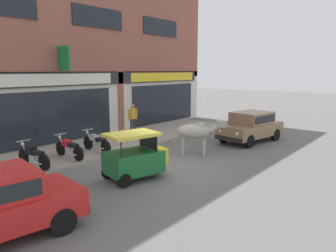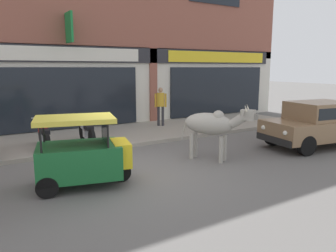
{
  "view_description": "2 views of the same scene",
  "coord_description": "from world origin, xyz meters",
  "views": [
    {
      "loc": [
        -8.73,
        -7.55,
        3.48
      ],
      "look_at": [
        1.97,
        1.0,
        1.13
      ],
      "focal_mm": 35.0,
      "sensor_mm": 36.0,
      "label": 1
    },
    {
      "loc": [
        -3.45,
        -7.13,
        2.55
      ],
      "look_at": [
        1.6,
        1.0,
        0.83
      ],
      "focal_mm": 35.0,
      "sensor_mm": 36.0,
      "label": 2
    }
  ],
  "objects": [
    {
      "name": "ground_plane",
      "position": [
        0.0,
        0.0,
        0.0
      ],
      "size": [
        90.0,
        90.0,
        0.0
      ],
      "primitive_type": "plane",
      "color": "#605E5B"
    },
    {
      "name": "sidewalk",
      "position": [
        0.0,
        4.04,
        0.06
      ],
      "size": [
        19.0,
        3.68,
        0.12
      ],
      "primitive_type": "cube",
      "color": "gray",
      "rests_on": "ground"
    },
    {
      "name": "shop_building",
      "position": [
        0.0,
        6.14,
        4.86
      ],
      "size": [
        23.0,
        1.4,
        10.12
      ],
      "color": "#8E5142",
      "rests_on": "ground"
    },
    {
      "name": "cow",
      "position": [
        2.22,
        -0.28,
        1.01
      ],
      "size": [
        1.31,
        1.93,
        1.61
      ],
      "color": "#9E998E",
      "rests_on": "ground"
    },
    {
      "name": "car_1",
      "position": [
        6.15,
        -0.87,
        0.81
      ],
      "size": [
        3.77,
        2.12,
        1.46
      ],
      "color": "black",
      "rests_on": "ground"
    },
    {
      "name": "auto_rickshaw",
      "position": [
        -1.42,
        -0.36,
        0.66
      ],
      "size": [
        2.14,
        1.55,
        1.52
      ],
      "color": "black",
      "rests_on": "ground"
    },
    {
      "name": "motorcycle_0",
      "position": [
        -3.02,
        3.03,
        0.51
      ],
      "size": [
        0.52,
        1.81,
        0.88
      ],
      "color": "black",
      "rests_on": "sidewalk"
    },
    {
      "name": "motorcycle_1",
      "position": [
        -1.53,
        3.08,
        0.51
      ],
      "size": [
        0.52,
        1.81,
        0.88
      ],
      "color": "black",
      "rests_on": "sidewalk"
    },
    {
      "name": "motorcycle_2",
      "position": [
        -0.22,
        3.06,
        0.51
      ],
      "size": [
        0.52,
        1.81,
        0.88
      ],
      "color": "black",
      "rests_on": "sidewalk"
    },
    {
      "name": "pedestrian",
      "position": [
        3.45,
        4.57,
        1.11
      ],
      "size": [
        0.43,
        0.32,
        1.6
      ],
      "color": "#2D2D33",
      "rests_on": "sidewalk"
    }
  ]
}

